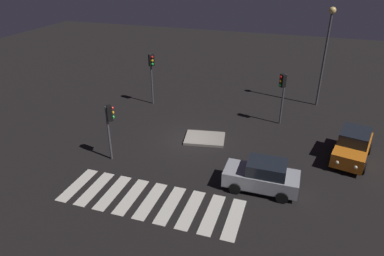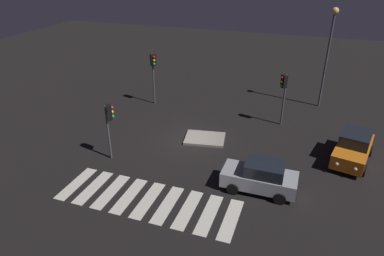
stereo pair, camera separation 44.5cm
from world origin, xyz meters
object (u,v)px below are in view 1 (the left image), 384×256
traffic_light_south (110,119)px  traffic_light_north (282,87)px  traffic_island (205,138)px  car_silver (262,176)px  traffic_light_west (152,67)px  car_orange (353,146)px  street_lamp (327,41)px

traffic_light_south → traffic_light_north: traffic_light_north is taller
traffic_island → car_silver: 6.64m
car_silver → traffic_light_west: 14.76m
traffic_island → car_orange: 9.79m
car_orange → traffic_light_north: bearing=-114.8°
car_orange → street_lamp: street_lamp is taller
traffic_island → traffic_light_west: 8.63m
traffic_light_south → street_lamp: 18.70m
traffic_light_west → traffic_light_north: 11.00m
car_silver → traffic_island: bearing=-44.5°
traffic_light_west → traffic_light_north: (10.97, -0.65, -0.33)m
traffic_light_south → car_silver: bearing=-45.6°
car_silver → street_lamp: size_ratio=0.50×
traffic_light_north → traffic_light_south: bearing=1.5°
traffic_island → car_orange: bearing=2.8°
traffic_light_west → street_lamp: (13.80, 4.35, 2.20)m
car_orange → traffic_light_south: traffic_light_south is taller
car_silver → traffic_light_south: (-9.60, 0.31, 1.92)m
car_silver → traffic_light_north: traffic_light_north is taller
traffic_island → traffic_light_north: bearing=42.3°
traffic_light_north → street_lamp: bearing=-159.8°
traffic_light_south → street_lamp: street_lamp is taller
car_silver → traffic_light_south: size_ratio=1.13×
car_orange → traffic_light_north: 6.65m
car_silver → traffic_light_west: (-10.92, 9.60, 2.50)m
car_silver → traffic_light_north: size_ratio=1.04×
car_orange → traffic_light_north: size_ratio=1.16×
car_orange → traffic_light_north: traffic_light_north is taller
traffic_island → traffic_light_north: (4.74, 4.32, 2.97)m
traffic_light_north → street_lamp: street_lamp is taller
traffic_island → street_lamp: 13.21m
traffic_light_west → street_lamp: street_lamp is taller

